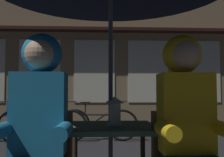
% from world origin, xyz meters
% --- Properties ---
extents(cafe_table, '(0.72, 0.72, 0.74)m').
position_xyz_m(cafe_table, '(0.00, 0.00, 0.64)').
color(cafe_table, '#42664C').
rests_on(cafe_table, ground_plane).
extents(lantern, '(0.11, 0.11, 0.23)m').
position_xyz_m(lantern, '(0.03, -0.00, 0.86)').
color(lantern, white).
rests_on(lantern, cafe_table).
extents(person_left_hooded, '(0.45, 0.56, 1.40)m').
position_xyz_m(person_left_hooded, '(-0.48, -0.43, 0.85)').
color(person_left_hooded, black).
rests_on(person_left_hooded, ground_plane).
extents(person_right_hooded, '(0.45, 0.56, 1.40)m').
position_xyz_m(person_right_hooded, '(0.48, -0.43, 0.85)').
color(person_right_hooded, black).
rests_on(person_right_hooded, ground_plane).
extents(shopfront_building, '(10.00, 0.93, 6.20)m').
position_xyz_m(shopfront_building, '(0.52, 5.40, 3.09)').
color(shopfront_building, '#937A56').
rests_on(shopfront_building, ground_plane).
extents(bicycle_second, '(1.68, 0.19, 0.84)m').
position_xyz_m(bicycle_second, '(-1.17, 3.46, 0.35)').
color(bicycle_second, black).
rests_on(bicycle_second, ground_plane).
extents(bicycle_third, '(1.67, 0.32, 0.84)m').
position_xyz_m(bicycle_third, '(-0.10, 3.55, 0.35)').
color(bicycle_third, black).
rests_on(bicycle_third, ground_plane).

